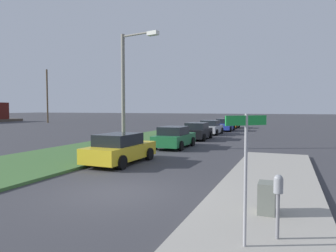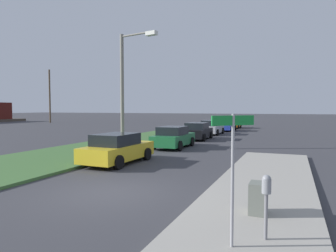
{
  "view_description": "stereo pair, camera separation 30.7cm",
  "coord_description": "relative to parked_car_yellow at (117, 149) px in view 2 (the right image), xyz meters",
  "views": [
    {
      "loc": [
        -8.37,
        -5.09,
        2.7
      ],
      "look_at": [
        16.15,
        4.62,
        1.18
      ],
      "focal_mm": 32.79,
      "sensor_mm": 36.0,
      "label": 1
    },
    {
      "loc": [
        -8.26,
        -5.38,
        2.7
      ],
      "look_at": [
        16.15,
        4.62,
        1.18
      ],
      "focal_mm": 32.79,
      "sensor_mm": 36.0,
      "label": 2
    }
  ],
  "objects": [
    {
      "name": "parked_car_black",
      "position": [
        12.57,
        -0.29,
        0.0
      ],
      "size": [
        4.36,
        2.13,
        1.47
      ],
      "rotation": [
        0.0,
        0.0,
        0.03
      ],
      "color": "black",
      "rests_on": "ground"
    },
    {
      "name": "parked_car_orange",
      "position": [
        29.27,
        -0.29,
        0.0
      ],
      "size": [
        4.36,
        2.14,
        1.47
      ],
      "rotation": [
        0.0,
        0.0,
        0.04
      ],
      "color": "orange",
      "rests_on": "ground"
    },
    {
      "name": "parked_car_blue",
      "position": [
        23.65,
        -0.5,
        0.0
      ],
      "size": [
        4.33,
        2.07,
        1.47
      ],
      "rotation": [
        0.0,
        0.0,
        0.01
      ],
      "color": "#23389E",
      "rests_on": "ground"
    },
    {
      "name": "street_sign",
      "position": [
        -7.35,
        -6.97,
        0.99
      ],
      "size": [
        0.66,
        0.65,
        2.6
      ],
      "color": "#99999E",
      "rests_on": "ground"
    },
    {
      "name": "sidewalk_curb",
      "position": [
        -6.66,
        -7.1,
        -0.65
      ],
      "size": [
        24.0,
        3.2,
        0.14
      ],
      "primitive_type": "cube",
      "color": "#9E998E",
      "rests_on": "ground"
    },
    {
      "name": "ground",
      "position": [
        -4.66,
        -2.6,
        -0.72
      ],
      "size": [
        300.0,
        300.0,
        0.0
      ],
      "primitive_type": "plane",
      "color": "#38383D"
    },
    {
      "name": "utility_box",
      "position": [
        -5.3,
        -7.23,
        -0.27
      ],
      "size": [
        0.55,
        0.4,
        0.9
      ],
      "primitive_type": "cube",
      "color": "slate",
      "rests_on": "ground"
    },
    {
      "name": "distant_utility_pole",
      "position": [
        32.38,
        34.75,
        4.28
      ],
      "size": [
        0.3,
        0.3,
        10.0
      ],
      "primitive_type": "cylinder",
      "color": "brown",
      "rests_on": "ground"
    },
    {
      "name": "parked_car_yellow",
      "position": [
        0.0,
        0.0,
        0.0
      ],
      "size": [
        4.35,
        2.11,
        1.47
      ],
      "rotation": [
        0.0,
        0.0,
        -0.03
      ],
      "color": "gold",
      "rests_on": "ground"
    },
    {
      "name": "parked_car_silver",
      "position": [
        18.18,
        -0.11,
        0.0
      ],
      "size": [
        4.32,
        2.06,
        1.47
      ],
      "rotation": [
        0.0,
        0.0,
        0.01
      ],
      "color": "#B2B5BA",
      "rests_on": "ground"
    },
    {
      "name": "parked_car_green",
      "position": [
        6.58,
        -0.39,
        0.0
      ],
      "size": [
        4.33,
        2.08,
        1.47
      ],
      "rotation": [
        0.0,
        0.0,
        0.02
      ],
      "color": "#1E6B38",
      "rests_on": "ground"
    },
    {
      "name": "parking_meter",
      "position": [
        -6.78,
        -7.53,
        0.33
      ],
      "size": [
        0.18,
        0.18,
        1.42
      ],
      "color": "slate",
      "rests_on": "ground"
    },
    {
      "name": "streetlight",
      "position": [
        4.56,
        2.11,
        3.67
      ],
      "size": [
        0.82,
        2.85,
        7.5
      ],
      "color": "gray",
      "rests_on": "ground"
    },
    {
      "name": "grass_median",
      "position": [
        5.34,
        3.89,
        -0.66
      ],
      "size": [
        60.0,
        6.0,
        0.12
      ],
      "primitive_type": "cube",
      "color": "#3D6633",
      "rests_on": "ground"
    }
  ]
}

